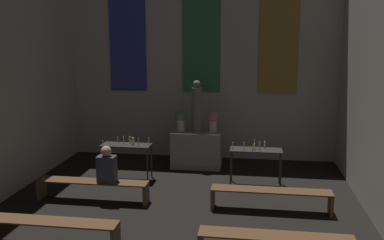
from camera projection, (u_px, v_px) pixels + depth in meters
wall_back at (202, 52)px, 11.26m from camera, size 7.33×0.16×5.62m
altar at (197, 149)px, 10.76m from camera, size 1.23×0.66×0.92m
statue at (197, 108)px, 10.56m from camera, size 0.26×0.26×1.28m
flower_vase_left at (181, 119)px, 10.67m from camera, size 0.28×0.28×0.52m
flower_vase_right at (213, 120)px, 10.56m from camera, size 0.28×0.28×0.52m
candle_rack_left at (127, 150)px, 9.80m from camera, size 1.13×0.44×1.01m
candle_rack_right at (256, 155)px, 9.39m from camera, size 1.13×0.44×1.02m
pew_third_left at (48, 227)px, 6.72m from camera, size 2.26×0.36×0.42m
pew_back_left at (93, 186)px, 8.55m from camera, size 2.26×0.36×0.42m
pew_back_right at (271, 195)px, 8.06m from camera, size 2.26×0.36×0.42m
person_seated at (107, 166)px, 8.43m from camera, size 0.36×0.24×0.73m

